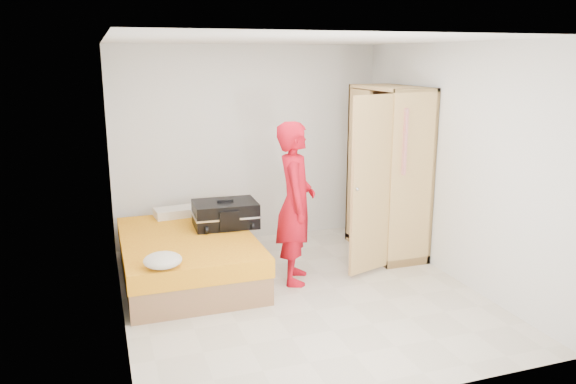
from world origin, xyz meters
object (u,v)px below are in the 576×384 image
object	(u,v)px
bed	(188,257)
suitcase	(225,214)
round_cushion	(163,260)
person	(295,203)
wardrobe	(387,176)

from	to	relation	value
bed	suitcase	distance (m)	0.68
round_cushion	suitcase	bearing A→B (deg)	52.51
round_cushion	person	bearing A→B (deg)	16.29
wardrobe	round_cushion	size ratio (longest dim) A/B	5.75
person	bed	bearing A→B (deg)	88.42
wardrobe	person	distance (m)	1.46
round_cushion	wardrobe	bearing A→B (deg)	17.90
wardrobe	person	size ratio (longest dim) A/B	1.18
wardrobe	round_cushion	xyz separation A→B (m)	(-2.87, -0.93, -0.43)
wardrobe	suitcase	size ratio (longest dim) A/B	2.73
bed	person	distance (m)	1.37
bed	round_cushion	bearing A→B (deg)	-112.73
suitcase	round_cushion	bearing A→B (deg)	-125.16
bed	wardrobe	world-z (taller)	wardrobe
person	suitcase	size ratio (longest dim) A/B	2.32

